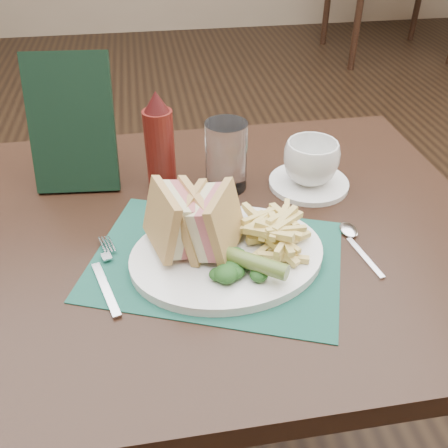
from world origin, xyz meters
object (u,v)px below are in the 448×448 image
object	(u,v)px
saucer	(309,183)
coffee_cup	(311,162)
table_main	(224,365)
placemat	(216,259)
sandwich_half_a	(162,222)
drinking_glass	(226,156)
check_presenter	(72,124)
plate	(227,255)
sandwich_half_b	(199,219)
ketchup_bottle	(159,141)
table_bg_right	(392,3)

from	to	relation	value
saucer	coffee_cup	distance (m)	0.05
table_main	placemat	bearing A→B (deg)	-106.81
sandwich_half_a	coffee_cup	bearing A→B (deg)	15.90
drinking_glass	check_presenter	distance (m)	0.28
placemat	sandwich_half_a	world-z (taller)	sandwich_half_a
plate	saucer	distance (m)	0.27
check_presenter	sandwich_half_a	bearing A→B (deg)	-56.05
saucer	sandwich_half_b	bearing A→B (deg)	-143.44
sandwich_half_b	ketchup_bottle	distance (m)	0.22
placemat	ketchup_bottle	size ratio (longest dim) A/B	2.03
table_bg_right	drinking_glass	size ratio (longest dim) A/B	6.92
placemat	coffee_cup	bearing A→B (deg)	42.16
table_main	saucer	world-z (taller)	saucer
sandwich_half_b	coffee_cup	distance (m)	0.29
sandwich_half_b	saucer	xyz separation A→B (m)	(0.23, 0.17, -0.06)
plate	coffee_cup	world-z (taller)	coffee_cup
saucer	drinking_glass	bearing A→B (deg)	172.12
table_main	table_bg_right	size ratio (longest dim) A/B	1.00
sandwich_half_b	coffee_cup	size ratio (longest dim) A/B	1.00
plate	drinking_glass	world-z (taller)	drinking_glass
placemat	plate	distance (m)	0.02
placemat	sandwich_half_a	distance (m)	0.11
table_main	sandwich_half_b	world-z (taller)	sandwich_half_b
plate	check_presenter	bearing A→B (deg)	123.90
placemat	saucer	bearing A→B (deg)	42.16
sandwich_half_b	saucer	distance (m)	0.29
table_bg_right	check_presenter	bearing A→B (deg)	-125.17
sandwich_half_a	check_presenter	distance (m)	0.29
sandwich_half_b	ketchup_bottle	size ratio (longest dim) A/B	0.55
table_bg_right	sandwich_half_a	bearing A→B (deg)	-121.10
table_main	drinking_glass	xyz separation A→B (m)	(0.02, 0.12, 0.44)
drinking_glass	check_presenter	world-z (taller)	check_presenter
saucer	coffee_cup	world-z (taller)	coffee_cup
sandwich_half_b	drinking_glass	xyz separation A→B (m)	(0.07, 0.19, -0.00)
table_bg_right	table_main	bearing A→B (deg)	-120.25
plate	coffee_cup	distance (m)	0.27
table_bg_right	ketchup_bottle	size ratio (longest dim) A/B	4.84
table_main	drinking_glass	bearing A→B (deg)	78.72
table_bg_right	drinking_glass	xyz separation A→B (m)	(-1.77, -2.95, 0.44)
placemat	coffee_cup	world-z (taller)	coffee_cup
placemat	sandwich_half_b	distance (m)	0.07
table_bg_right	check_presenter	world-z (taller)	check_presenter
table_main	saucer	bearing A→B (deg)	28.37
drinking_glass	sandwich_half_a	bearing A→B (deg)	-124.09
sandwich_half_a	coffee_cup	xyz separation A→B (m)	(0.28, 0.17, -0.02)
sandwich_half_a	ketchup_bottle	size ratio (longest dim) A/B	0.55
sandwich_half_a	drinking_glass	xyz separation A→B (m)	(0.13, 0.19, -0.00)
drinking_glass	ketchup_bottle	bearing A→B (deg)	167.98
plate	check_presenter	size ratio (longest dim) A/B	1.22
table_main	drinking_glass	size ratio (longest dim) A/B	6.92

